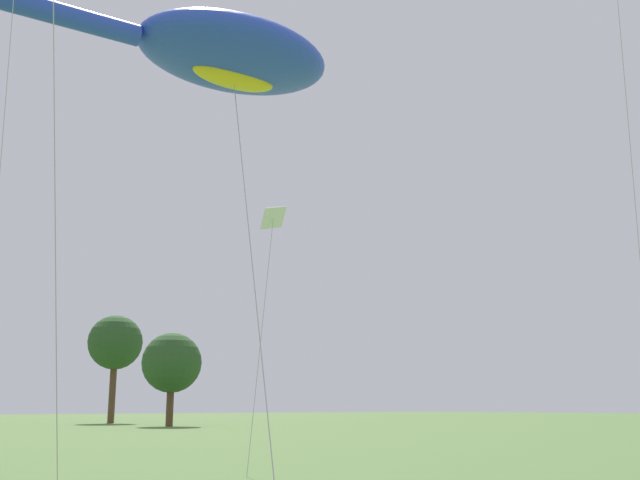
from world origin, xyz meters
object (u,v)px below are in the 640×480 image
object	(u,v)px
small_kite_bird_shape	(272,228)
tree_oak_right	(172,363)
tree_broad_distant	(115,343)
big_show_kite	(225,53)

from	to	relation	value
small_kite_bird_shape	tree_oak_right	bearing A→B (deg)	-6.96
small_kite_bird_shape	tree_broad_distant	xyz separation A→B (m)	(18.82, 52.96, 1.45)
tree_broad_distant	big_show_kite	bearing A→B (deg)	-110.70
big_show_kite	tree_oak_right	xyz separation A→B (m)	(18.45, 37.89, -6.32)
big_show_kite	small_kite_bird_shape	xyz separation A→B (m)	(0.57, -1.64, -5.28)
tree_broad_distant	tree_oak_right	bearing A→B (deg)	-93.99
big_show_kite	tree_broad_distant	bearing A→B (deg)	74.38
tree_oak_right	big_show_kite	bearing A→B (deg)	-115.96
small_kite_bird_shape	big_show_kite	bearing A→B (deg)	36.43
big_show_kite	tree_oak_right	size ratio (longest dim) A/B	1.65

